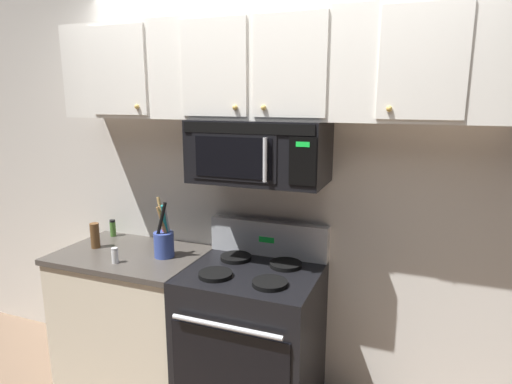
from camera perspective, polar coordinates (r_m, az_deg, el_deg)
back_wall at (r=2.71m, az=2.30°, el=1.26°), size 5.20×0.10×2.70m
stove_range at (r=2.70m, az=-0.53°, el=-18.87°), size 0.76×0.69×1.12m
over_range_microwave at (r=2.44m, az=0.42°, el=5.41°), size 0.76×0.43×0.35m
upper_cabinets at (r=2.46m, az=0.72°, el=15.97°), size 2.50×0.36×0.55m
counter_segment at (r=3.09m, az=-15.70°, el=-15.50°), size 0.93×0.65×0.90m
utensil_crock_blue at (r=2.75m, az=-12.08°, el=-6.30°), size 0.12×0.12×0.38m
salt_shaker at (r=2.74m, az=-18.16°, el=-7.99°), size 0.04×0.04×0.09m
pepper_mill at (r=3.04m, az=-20.51°, el=-5.41°), size 0.06×0.06×0.17m
spice_jar at (r=3.26m, az=-18.40°, el=-4.54°), size 0.04×0.04×0.12m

